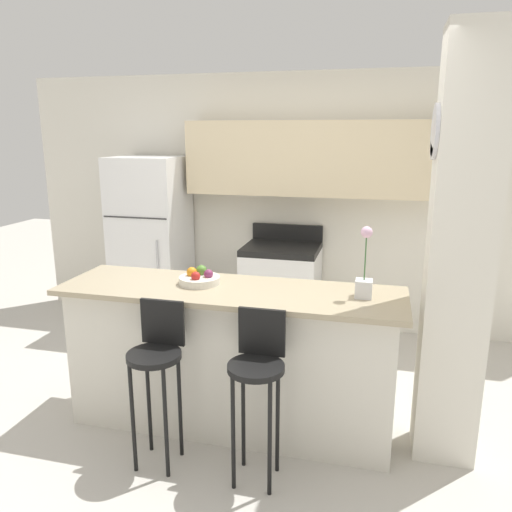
# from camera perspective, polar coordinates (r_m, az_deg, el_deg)

# --- Properties ---
(ground_plane) EXTENTS (14.00, 14.00, 0.00)m
(ground_plane) POSITION_cam_1_polar(r_m,az_deg,el_deg) (3.68, -2.83, -18.58)
(ground_plane) COLOR beige
(wall_back) EXTENTS (5.60, 0.38, 2.55)m
(wall_back) POSITION_cam_1_polar(r_m,az_deg,el_deg) (5.00, 5.12, 7.99)
(wall_back) COLOR silver
(wall_back) RESTS_ON ground_plane
(pillar_right) EXTENTS (0.38, 0.32, 2.55)m
(pillar_right) POSITION_cam_1_polar(r_m,az_deg,el_deg) (3.12, 22.20, -0.02)
(pillar_right) COLOR silver
(pillar_right) RESTS_ON ground_plane
(counter_bar) EXTENTS (2.26, 0.66, 0.99)m
(counter_bar) POSITION_cam_1_polar(r_m,az_deg,el_deg) (3.44, -2.93, -11.54)
(counter_bar) COLOR silver
(counter_bar) RESTS_ON ground_plane
(refrigerator) EXTENTS (0.69, 0.67, 1.74)m
(refrigerator) POSITION_cam_1_polar(r_m,az_deg,el_deg) (5.26, -11.86, 1.50)
(refrigerator) COLOR white
(refrigerator) RESTS_ON ground_plane
(stove_range) EXTENTS (0.72, 0.63, 1.07)m
(stove_range) POSITION_cam_1_polar(r_m,az_deg,el_deg) (4.96, 2.89, -3.89)
(stove_range) COLOR white
(stove_range) RESTS_ON ground_plane
(bar_stool_left) EXTENTS (0.32, 0.32, 1.01)m
(bar_stool_left) POSITION_cam_1_polar(r_m,az_deg,el_deg) (3.07, -11.26, -11.56)
(bar_stool_left) COLOR black
(bar_stool_left) RESTS_ON ground_plane
(bar_stool_right) EXTENTS (0.32, 0.32, 1.01)m
(bar_stool_right) POSITION_cam_1_polar(r_m,az_deg,el_deg) (2.88, 0.17, -13.09)
(bar_stool_right) COLOR black
(bar_stool_right) RESTS_ON ground_plane
(orchid_vase) EXTENTS (0.10, 0.10, 0.44)m
(orchid_vase) POSITION_cam_1_polar(r_m,az_deg,el_deg) (3.11, 12.28, -2.24)
(orchid_vase) COLOR white
(orchid_vase) RESTS_ON counter_bar
(fruit_bowl) EXTENTS (0.28, 0.28, 0.11)m
(fruit_bowl) POSITION_cam_1_polar(r_m,az_deg,el_deg) (3.37, -6.48, -2.55)
(fruit_bowl) COLOR silver
(fruit_bowl) RESTS_ON counter_bar
(trash_bin) EXTENTS (0.28, 0.28, 0.38)m
(trash_bin) POSITION_cam_1_polar(r_m,az_deg,el_deg) (5.03, -6.75, -6.97)
(trash_bin) COLOR #59595B
(trash_bin) RESTS_ON ground_plane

